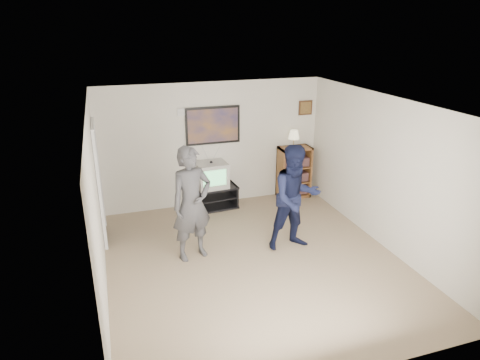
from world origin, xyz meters
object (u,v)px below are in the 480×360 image
bookshelf (294,172)px  crt_television (211,175)px  person_short (295,198)px  media_stand (214,197)px  person_tall (192,204)px

bookshelf → crt_television: bearing=-178.4°
crt_television → person_short: 2.17m
media_stand → bookshelf: bearing=-2.9°
crt_television → person_tall: person_tall is taller
bookshelf → media_stand: bearing=-178.4°
media_stand → person_tall: 2.05m
bookshelf → person_tall: 3.18m
person_tall → person_short: 1.68m
bookshelf → person_tall: size_ratio=0.60×
person_tall → media_stand: bearing=49.7°
bookshelf → person_tall: bearing=-145.1°
crt_television → bookshelf: (1.83, 0.05, -0.16)m
person_tall → person_short: size_ratio=1.04×
person_short → person_tall: bearing=172.1°
bookshelf → person_short: 2.25m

